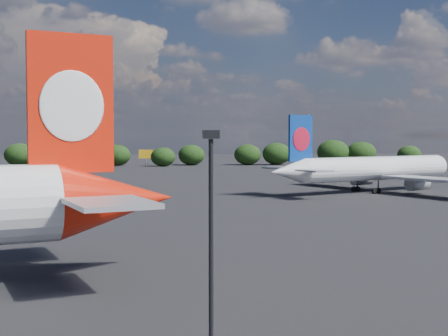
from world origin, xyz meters
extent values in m
plane|color=black|center=(0.00, 60.00, 0.00)|extent=(500.00, 500.00, 0.00)
cone|color=red|center=(8.05, 13.45, 5.59)|extent=(10.25, 8.12, 5.59)
cube|color=red|center=(4.86, 12.39, 12.75)|extent=(6.01, 2.46, 10.06)
ellipsoid|color=white|center=(4.97, 12.08, 12.55)|extent=(4.53, 1.69, 5.14)
ellipsoid|color=white|center=(4.76, 12.71, 12.55)|extent=(4.53, 1.69, 5.14)
cube|color=#97999E|center=(7.85, 6.91, 6.04)|extent=(6.88, 7.95, 0.34)
cube|color=#97999E|center=(3.99, 18.59, 6.04)|extent=(6.88, 7.95, 0.34)
cylinder|color=white|center=(52.74, 75.80, 4.37)|extent=(32.12, 17.46, 4.37)
sphere|color=white|center=(67.91, 82.54, 4.37)|extent=(5.76, 5.76, 4.37)
cone|color=white|center=(34.38, 67.65, 4.37)|extent=(8.16, 6.83, 4.37)
cube|color=navy|center=(36.77, 68.71, 9.96)|extent=(4.57, 2.35, 7.86)
ellipsoid|color=red|center=(36.88, 68.47, 9.80)|extent=(3.42, 1.65, 4.02)
ellipsoid|color=red|center=(36.67, 68.95, 9.80)|extent=(3.42, 1.65, 4.02)
cube|color=#97999E|center=(37.92, 63.97, 4.72)|extent=(5.72, 6.39, 0.26)
cube|color=#97999E|center=(34.03, 72.75, 4.72)|extent=(5.72, 6.39, 0.26)
cube|color=#97999E|center=(58.95, 66.13, 2.97)|extent=(12.28, 18.27, 0.48)
cube|color=#97999E|center=(49.73, 86.89, 2.97)|extent=(12.28, 18.27, 0.48)
cylinder|color=#97999E|center=(58.77, 70.83, 1.83)|extent=(4.95, 3.93, 2.36)
cube|color=#97999E|center=(58.77, 70.83, 2.45)|extent=(1.86, 1.02, 1.05)
cylinder|color=#97999E|center=(53.10, 83.61, 1.83)|extent=(4.95, 3.93, 2.36)
cube|color=#97999E|center=(53.10, 83.61, 2.45)|extent=(1.86, 1.02, 1.05)
cylinder|color=black|center=(52.21, 72.70, 1.31)|extent=(0.32, 0.32, 2.18)
cylinder|color=black|center=(52.21, 72.70, 0.48)|extent=(1.04, 0.75, 0.96)
cylinder|color=black|center=(51.33, 72.31, 0.48)|extent=(1.04, 0.75, 0.96)
cylinder|color=black|center=(50.08, 77.49, 1.31)|extent=(0.32, 0.32, 2.18)
cylinder|color=black|center=(50.08, 77.49, 0.48)|extent=(1.04, 0.75, 0.96)
cylinder|color=black|center=(49.20, 77.10, 0.48)|extent=(1.04, 0.75, 0.96)
cylinder|color=black|center=(64.72, 81.12, 1.27)|extent=(0.28, 0.28, 2.18)
cylinder|color=black|center=(64.72, 81.12, 0.39)|extent=(0.84, 0.60, 0.79)
cylinder|color=black|center=(12.07, -13.77, 5.16)|extent=(0.16, 0.16, 10.31)
cube|color=black|center=(12.07, -13.77, 10.46)|extent=(0.55, 0.30, 0.28)
cube|color=#156C2F|center=(-18.00, 176.00, 3.20)|extent=(6.00, 0.30, 2.60)
cylinder|color=gray|center=(-20.50, 176.00, 1.00)|extent=(0.20, 0.20, 2.00)
cylinder|color=gray|center=(-15.50, 176.00, 1.00)|extent=(0.20, 0.20, 2.00)
cube|color=gold|center=(12.00, 182.00, 4.00)|extent=(5.00, 0.30, 3.00)
cylinder|color=gray|center=(12.00, 182.00, 1.25)|extent=(0.30, 0.30, 2.50)
ellipsoid|color=black|center=(-30.33, 182.97, 3.89)|extent=(10.11, 8.56, 7.78)
ellipsoid|color=black|center=(-17.12, 177.68, 3.17)|extent=(8.24, 6.97, 6.34)
ellipsoid|color=black|center=(2.02, 183.24, 3.64)|extent=(9.46, 8.01, 7.28)
ellipsoid|color=black|center=(17.65, 176.57, 3.21)|extent=(8.35, 7.06, 6.42)
ellipsoid|color=black|center=(27.87, 183.73, 3.58)|extent=(9.31, 7.88, 7.16)
ellipsoid|color=black|center=(47.60, 182.65, 3.67)|extent=(9.55, 8.08, 7.35)
ellipsoid|color=black|center=(58.15, 183.05, 3.92)|extent=(10.19, 8.62, 7.84)
ellipsoid|color=black|center=(77.82, 179.37, 4.45)|extent=(11.58, 9.80, 8.91)
ellipsoid|color=black|center=(87.88, 178.65, 4.14)|extent=(10.76, 9.10, 8.28)
ellipsoid|color=black|center=(106.90, 180.99, 3.36)|extent=(8.73, 7.39, 6.72)
camera|label=1|loc=(9.75, -33.96, 10.43)|focal=50.00mm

